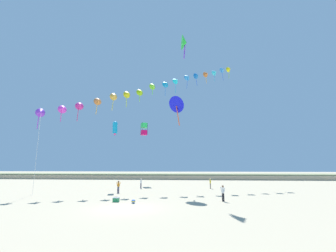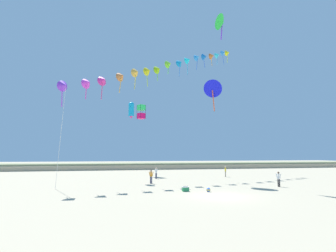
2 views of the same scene
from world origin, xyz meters
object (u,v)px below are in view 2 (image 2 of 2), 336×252
person_far_left (151,176)px  beach_cooler (186,189)px  person_mid_center (156,172)px  beach_ball (208,190)px  large_kite_high_solo (131,110)px  large_kite_mid_trail (213,88)px  large_kite_outer_drift (141,112)px  person_near_left (279,178)px  person_near_right (225,171)px  large_kite_low_lead (221,22)px

person_far_left → beach_cooler: 7.34m
person_mid_center → beach_ball: size_ratio=4.25×
large_kite_high_solo → beach_ball: (5.90, -11.64, -8.95)m
person_mid_center → large_kite_mid_trail: (6.03, -6.23, 10.68)m
large_kite_outer_drift → large_kite_high_solo: bearing=-104.4°
person_near_left → beach_ball: person_near_left is taller
person_mid_center → large_kite_mid_trail: bearing=-45.9°
large_kite_high_solo → person_far_left: bearing=-61.9°
person_near_right → beach_ball: 16.74m
person_mid_center → large_kite_low_lead: large_kite_low_lead is taller
person_near_left → person_near_right: person_near_right is taller
large_kite_mid_trail → beach_ball: (-3.88, -7.60, -11.39)m
person_near_right → large_kite_low_lead: large_kite_low_lead is taller
person_mid_center → person_far_left: person_far_left is taller
large_kite_high_solo → large_kite_outer_drift: large_kite_outer_drift is taller
person_near_right → large_kite_mid_trail: 13.47m
large_kite_high_solo → beach_cooler: 14.63m
person_near_left → large_kite_low_lead: (-3.60, 5.02, 19.08)m
large_kite_outer_drift → large_kite_mid_trail: bearing=-62.7°
large_kite_outer_drift → beach_cooler: bearing=-86.0°
large_kite_high_solo → person_near_right: bearing=10.9°
person_near_left → large_kite_high_solo: (-14.37, 9.77, 8.24)m
large_kite_low_lead → large_kite_mid_trail: large_kite_low_lead is taller
person_near_left → beach_cooler: (-10.36, -1.11, -0.68)m
large_kite_low_lead → beach_ball: 21.52m
person_near_left → large_kite_outer_drift: bearing=120.9°
person_near_right → large_kite_low_lead: bearing=-115.7°
person_mid_center → large_kite_high_solo: size_ratio=0.69×
person_near_left → person_mid_center: 16.00m
large_kite_mid_trail → large_kite_outer_drift: bearing=117.3°
person_far_left → large_kite_mid_trail: size_ratio=0.37×
person_mid_center → large_kite_low_lead: size_ratio=0.46×
large_kite_low_lead → large_kite_high_solo: 16.00m
large_kite_low_lead → beach_ball: large_kite_low_lead is taller
person_near_right → large_kite_outer_drift: 16.87m
large_kite_low_lead → person_near_left: bearing=-54.4°
person_far_left → person_near_right: bearing=28.2°
person_mid_center → beach_cooler: bearing=-88.8°
large_kite_low_lead → large_kite_mid_trail: size_ratio=0.80×
large_kite_high_solo → large_kite_outer_drift: size_ratio=0.94×
large_kite_low_lead → person_far_left: bearing=174.1°
person_mid_center → person_far_left: bearing=-105.7°
person_near_right → beach_cooler: 17.16m
large_kite_outer_drift → beach_cooler: 23.30m
person_near_right → large_kite_mid_trail: large_kite_mid_trail is taller
large_kite_low_lead → large_kite_high_solo: bearing=156.2°
person_near_right → large_kite_low_lead: 20.81m
beach_cooler → large_kite_mid_trail: bearing=49.9°
large_kite_high_solo → beach_cooler: size_ratio=3.84×
large_kite_mid_trail → large_kite_outer_drift: size_ratio=1.75×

